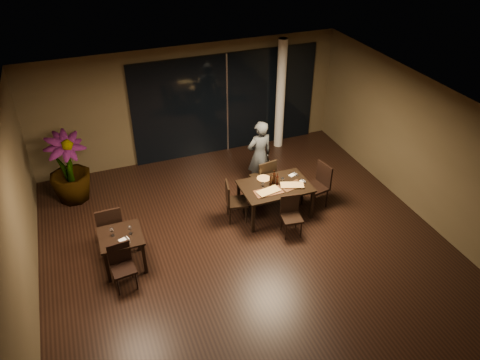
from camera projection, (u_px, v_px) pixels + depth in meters
name	position (u px, v px, depth m)	size (l,w,h in m)	color
ground	(246.00, 246.00, 9.61)	(8.00, 8.00, 0.00)	black
wall_back	(189.00, 103.00, 11.95)	(8.00, 0.10, 3.00)	#483C26
wall_left	(14.00, 234.00, 7.59)	(0.10, 8.00, 3.00)	#483C26
wall_right	(423.00, 148.00, 9.98)	(0.10, 8.00, 3.00)	#483C26
ceiling	(247.00, 111.00, 7.95)	(8.00, 8.00, 0.04)	silver
window_panel	(227.00, 104.00, 12.26)	(5.00, 0.06, 2.70)	black
column	(280.00, 95.00, 12.34)	(0.24, 0.24, 3.00)	silver
main_table	(275.00, 188.00, 10.16)	(1.50, 1.00, 0.75)	black
side_table	(121.00, 241.00, 8.79)	(0.80, 0.80, 0.75)	black
chair_main_far	(264.00, 176.00, 10.77)	(0.53, 0.53, 1.00)	black
chair_main_near	(291.00, 213.00, 9.73)	(0.45, 0.45, 0.87)	black
chair_main_left	(233.00, 199.00, 10.07)	(0.51, 0.51, 0.94)	black
chair_main_right	(319.00, 183.00, 10.50)	(0.56, 0.56, 1.04)	black
chair_side_far	(109.00, 225.00, 9.24)	(0.50, 0.50, 1.05)	black
chair_side_near	(122.00, 263.00, 8.46)	(0.45, 0.45, 0.89)	black
diner	(260.00, 155.00, 10.96)	(0.59, 0.39, 1.75)	#313437
potted_plant	(68.00, 168.00, 10.55)	(0.91, 0.91, 1.67)	#214A18
pizza_board_left	(269.00, 192.00, 9.90)	(0.60, 0.30, 0.01)	#4F2B19
pizza_board_right	(292.00, 186.00, 10.09)	(0.51, 0.26, 0.01)	#402514
oblong_pizza_left	(269.00, 191.00, 9.89)	(0.48, 0.22, 0.02)	#6C0C09
oblong_pizza_right	(292.00, 185.00, 10.08)	(0.48, 0.22, 0.02)	maroon
round_pizza	(264.00, 179.00, 10.33)	(0.29, 0.29, 0.01)	red
bottle_a	(271.00, 180.00, 10.06)	(0.06, 0.06, 0.27)	black
bottle_b	(277.00, 179.00, 10.08)	(0.06, 0.06, 0.28)	black
bottle_c	(274.00, 177.00, 10.10)	(0.07, 0.07, 0.34)	black
tumbler_left	(263.00, 184.00, 10.08)	(0.07, 0.07, 0.08)	white
tumbler_right	(282.00, 180.00, 10.23)	(0.07, 0.07, 0.09)	white
napkin_near	(301.00, 182.00, 10.23)	(0.18, 0.10, 0.01)	white
napkin_far	(293.00, 175.00, 10.46)	(0.18, 0.10, 0.01)	white
wine_glass_a	(112.00, 232.00, 8.68)	(0.08, 0.08, 0.17)	white
wine_glass_b	(130.00, 230.00, 8.72)	(0.08, 0.08, 0.18)	white
side_napkin	(124.00, 240.00, 8.61)	(0.18, 0.11, 0.01)	silver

